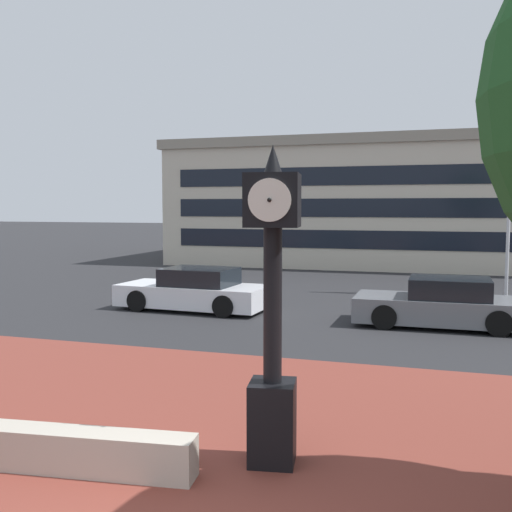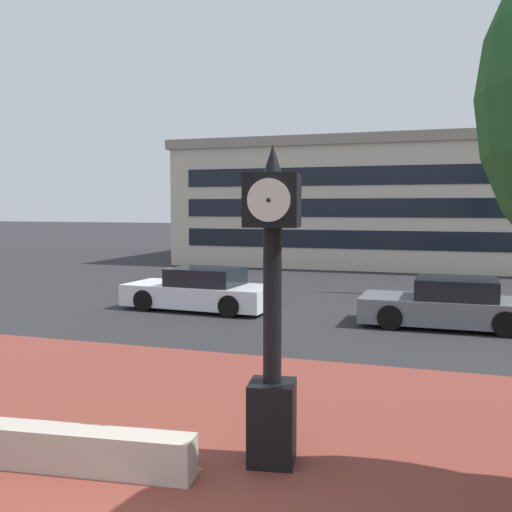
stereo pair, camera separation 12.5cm
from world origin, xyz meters
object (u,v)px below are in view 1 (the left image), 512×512
car_street_mid (195,291)px  car_street_far (443,305)px  civic_building (381,203)px  street_clock (273,315)px

car_street_mid → car_street_far: size_ratio=1.05×
car_street_far → civic_building: civic_building is taller
car_street_far → civic_building: 20.88m
street_clock → car_street_far: bearing=69.0°
street_clock → civic_building: size_ratio=0.18×
car_street_mid → street_clock: bearing=-148.5°
street_clock → car_street_mid: 11.13m
car_street_mid → civic_building: civic_building is taller
car_street_mid → car_street_far: same height
street_clock → car_street_mid: (-5.22, 9.75, -1.26)m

